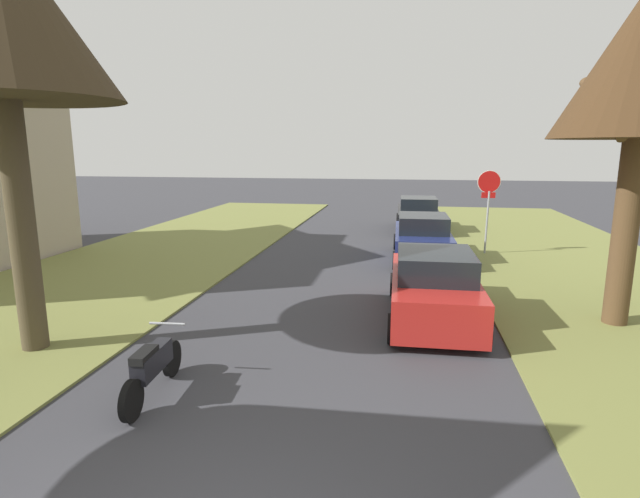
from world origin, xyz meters
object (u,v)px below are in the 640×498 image
at_px(parked_sedan_navy, 422,239).
at_px(parked_motorcycle, 152,367).
at_px(stop_sign_far, 488,194).
at_px(parked_sedan_red, 434,288).
at_px(parked_sedan_black, 418,215).

distance_m(parked_sedan_navy, parked_motorcycle, 11.42).
height_order(parked_sedan_navy, parked_motorcycle, parked_sedan_navy).
relative_size(stop_sign_far, parked_sedan_navy, 0.67).
relative_size(stop_sign_far, parked_sedan_red, 0.67).
relative_size(parked_sedan_red, parked_sedan_navy, 1.00).
bearing_deg(parked_sedan_black, parked_sedan_navy, -89.73).
relative_size(parked_sedan_navy, parked_sedan_black, 1.00).
height_order(stop_sign_far, parked_sedan_black, stop_sign_far).
xyz_separation_m(parked_sedan_black, parked_motorcycle, (-4.31, -16.83, -0.24)).
bearing_deg(parked_sedan_black, parked_motorcycle, -104.35).
height_order(stop_sign_far, parked_sedan_red, stop_sign_far).
xyz_separation_m(parked_sedan_navy, parked_sedan_black, (-0.03, 6.26, 0.00)).
relative_size(stop_sign_far, parked_sedan_black, 0.67).
bearing_deg(parked_sedan_navy, stop_sign_far, 29.62).
bearing_deg(stop_sign_far, parked_motorcycle, -119.15).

